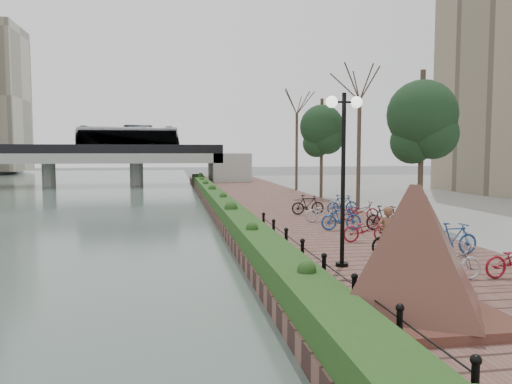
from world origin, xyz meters
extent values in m
plane|color=#59595B|center=(0.00, 0.00, 0.00)|extent=(220.00, 220.00, 0.00)
cube|color=brown|center=(4.00, 17.50, 0.25)|extent=(8.00, 75.00, 0.50)
cube|color=#213D16|center=(0.60, 20.00, 0.80)|extent=(1.10, 56.00, 0.60)
cylinder|color=black|center=(1.40, -3.00, 0.85)|extent=(0.10, 0.10, 0.70)
cylinder|color=black|center=(1.40, -1.00, 0.85)|extent=(0.10, 0.10, 0.70)
cylinder|color=black|center=(1.40, 1.00, 0.85)|extent=(0.10, 0.10, 0.70)
cylinder|color=black|center=(1.40, 3.00, 0.85)|extent=(0.10, 0.10, 0.70)
cylinder|color=black|center=(1.40, 5.00, 0.85)|extent=(0.10, 0.10, 0.70)
cylinder|color=black|center=(1.40, 7.00, 0.85)|extent=(0.10, 0.10, 0.70)
cylinder|color=black|center=(1.40, 9.00, 0.85)|extent=(0.10, 0.10, 0.70)
cube|color=#482A1F|center=(2.42, -1.42, 0.59)|extent=(3.10, 3.10, 0.18)
pyramid|color=#482A1F|center=(2.42, -1.42, 1.87)|extent=(4.21, 4.21, 2.37)
cylinder|color=black|center=(2.50, 2.87, 2.88)|extent=(0.12, 0.12, 4.76)
cylinder|color=black|center=(2.50, 2.87, 5.01)|extent=(0.70, 0.06, 0.06)
sphere|color=white|center=(2.15, 2.87, 5.01)|extent=(0.32, 0.32, 0.32)
sphere|color=white|center=(2.85, 2.87, 5.01)|extent=(0.32, 0.32, 0.32)
imported|color=brown|center=(4.00, 3.31, 1.30)|extent=(0.60, 0.40, 1.60)
imported|color=#AAA9AE|center=(4.60, 1.06, 0.95)|extent=(0.60, 1.71, 0.90)
imported|color=black|center=(4.60, 3.66, 1.00)|extent=(0.47, 1.66, 1.00)
imported|color=maroon|center=(4.60, 6.26, 0.95)|extent=(0.60, 1.71, 0.90)
imported|color=navy|center=(4.60, 8.86, 1.00)|extent=(0.47, 1.66, 1.00)
imported|color=#AAA9AE|center=(4.60, 11.46, 0.95)|extent=(0.60, 1.71, 0.90)
imported|color=black|center=(4.60, 14.06, 1.00)|extent=(0.47, 1.66, 1.00)
imported|color=maroon|center=(6.40, 1.06, 0.95)|extent=(0.60, 1.71, 0.90)
imported|color=navy|center=(6.40, 3.66, 1.00)|extent=(0.47, 1.66, 1.00)
imported|color=#AAA9AE|center=(6.40, 6.26, 0.95)|extent=(0.60, 1.71, 0.90)
imported|color=black|center=(6.40, 8.86, 1.00)|extent=(0.47, 1.66, 1.00)
imported|color=maroon|center=(6.40, 11.46, 0.95)|extent=(0.60, 1.71, 0.90)
imported|color=navy|center=(6.40, 14.06, 1.00)|extent=(0.47, 1.66, 1.00)
cube|color=#9A9995|center=(-15.00, 45.00, 3.00)|extent=(36.00, 8.00, 1.00)
cube|color=black|center=(-15.00, 41.10, 3.95)|extent=(36.00, 0.15, 0.90)
cube|color=black|center=(-15.00, 48.90, 3.95)|extent=(36.00, 0.15, 0.90)
cylinder|color=#9A9995|center=(-15.00, 45.00, 1.25)|extent=(1.40, 1.40, 2.50)
cylinder|color=#9A9995|center=(-6.00, 45.00, 1.25)|extent=(1.40, 1.40, 2.50)
imported|color=silver|center=(-6.73, 45.00, 5.00)|extent=(2.52, 10.77, 3.00)
camera|label=1|loc=(-2.10, -10.19, 3.67)|focal=35.00mm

